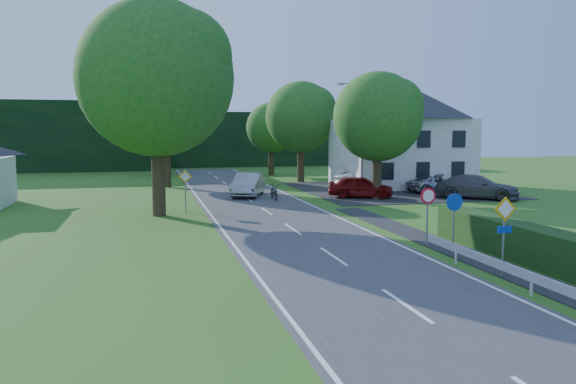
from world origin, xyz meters
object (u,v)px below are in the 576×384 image
object	(u,v)px
streetlight	(361,133)
parked_car_silver_a	(362,180)
parked_car_red	(361,187)
parasol	(348,177)
parked_car_silver_b	(436,184)
moving_car	(248,185)
parked_car_grey	(477,187)
motorcycle	(274,192)

from	to	relation	value
streetlight	parked_car_silver_a	xyz separation A→B (m)	(1.95, 4.46, -3.70)
parked_car_red	parasol	bearing A→B (deg)	9.56
parked_car_silver_b	parasol	world-z (taller)	parasol
parasol	parked_car_red	bearing A→B (deg)	-102.52
parked_car_silver_a	parasol	bearing A→B (deg)	63.47
parked_car_silver_b	parasol	xyz separation A→B (m)	(-5.38, 4.31, 0.31)
streetlight	parked_car_red	bearing A→B (deg)	-108.35
moving_car	parked_car_red	bearing A→B (deg)	0.09
parked_car_grey	parked_car_red	bearing A→B (deg)	111.93
streetlight	parked_car_red	world-z (taller)	streetlight
parked_car_red	parked_car_silver_b	distance (m)	6.99
parked_car_red	parasol	size ratio (longest dim) A/B	2.18
streetlight	parasol	world-z (taller)	streetlight
parked_car_silver_b	parasol	distance (m)	6.90
motorcycle	parked_car_red	world-z (taller)	parked_car_red
moving_car	motorcycle	world-z (taller)	moving_car
parked_car_silver_a	parked_car_grey	distance (m)	9.51
parked_car_red	parked_car_grey	distance (m)	7.88
motorcycle	parked_car_grey	world-z (taller)	parked_car_grey
streetlight	parked_car_red	xyz separation A→B (m)	(-0.38, -1.14, -3.67)
parked_car_silver_b	motorcycle	bearing A→B (deg)	88.60
motorcycle	parked_car_red	size ratio (longest dim) A/B	0.47
moving_car	parked_car_silver_b	distance (m)	14.16
parked_car_red	parked_car_silver_a	xyz separation A→B (m)	(2.33, 5.61, -0.04)
parked_car_red	parked_car_silver_b	world-z (taller)	parked_car_red
streetlight	motorcycle	xyz separation A→B (m)	(-6.45, -0.92, -3.88)
parked_car_grey	parked_car_silver_b	world-z (taller)	parked_car_grey
streetlight	parked_car_silver_b	bearing A→B (deg)	6.18
parked_car_grey	parasol	distance (m)	10.50
streetlight	parasol	xyz separation A→B (m)	(0.98, 5.00, -3.51)
parked_car_red	parked_car_silver_a	world-z (taller)	parked_car_red
moving_car	parked_car_red	size ratio (longest dim) A/B	1.11
parked_car_red	parked_car_grey	xyz separation A→B (m)	(7.52, -2.36, 0.04)
parked_car_silver_a	parasol	world-z (taller)	parasol
motorcycle	parked_car_silver_b	bearing A→B (deg)	8.73
moving_car	parked_car_grey	world-z (taller)	moving_car
parked_car_red	parasol	world-z (taller)	parasol
streetlight	parked_car_silver_b	xyz separation A→B (m)	(6.36, 0.69, -3.81)
moving_car	parked_car_red	world-z (taller)	moving_car
motorcycle	parked_car_silver_a	size ratio (longest dim) A/B	0.47
motorcycle	parked_car_silver_a	bearing A→B (deg)	34.22
parked_car_silver_a	streetlight	bearing A→B (deg)	158.75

